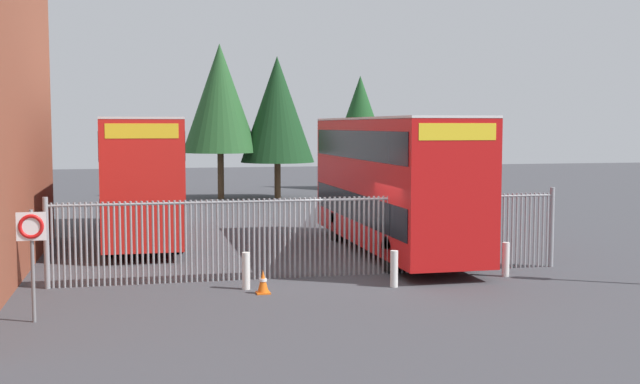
{
  "coord_description": "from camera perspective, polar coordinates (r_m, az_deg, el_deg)",
  "views": [
    {
      "loc": [
        -5.73,
        -20.96,
        4.15
      ],
      "look_at": [
        0.0,
        4.0,
        2.0
      ],
      "focal_mm": 44.32,
      "sensor_mm": 36.0,
      "label": 1
    }
  ],
  "objects": [
    {
      "name": "bollard_near_left",
      "position": [
        20.23,
        -5.36,
        -5.69
      ],
      "size": [
        0.2,
        0.2,
        0.95
      ],
      "primitive_type": "cylinder",
      "color": "silver",
      "rests_on": "ground"
    },
    {
      "name": "bollard_center_front",
      "position": [
        20.5,
        5.37,
        -5.55
      ],
      "size": [
        0.2,
        0.2,
        0.95
      ],
      "primitive_type": "cylinder",
      "color": "silver",
      "rests_on": "ground"
    },
    {
      "name": "tree_tall_back",
      "position": [
        51.94,
        2.92,
        5.32
      ],
      "size": [
        3.89,
        3.89,
        7.42
      ],
      "color": "#4C3823",
      "rests_on": "ground"
    },
    {
      "name": "tree_mid_row",
      "position": [
        45.29,
        -3.11,
        5.97
      ],
      "size": [
        4.22,
        4.22,
        8.1
      ],
      "color": "#4C3823",
      "rests_on": "ground"
    },
    {
      "name": "palisade_fence",
      "position": [
        21.69,
        -0.19,
        -3.07
      ],
      "size": [
        14.3,
        0.14,
        2.35
      ],
      "color": "gray",
      "rests_on": "ground"
    },
    {
      "name": "ground_plane",
      "position": [
        29.81,
        -1.72,
        -3.21
      ],
      "size": [
        100.0,
        100.0,
        0.0
      ],
      "primitive_type": "plane",
      "color": "#3D3D42"
    },
    {
      "name": "bollard_near_right",
      "position": [
        22.43,
        13.26,
        -4.76
      ],
      "size": [
        0.2,
        0.2,
        0.95
      ],
      "primitive_type": "cylinder",
      "color": "silver",
      "rests_on": "ground"
    },
    {
      "name": "tree_short_side",
      "position": [
        45.08,
        -7.23,
        6.72
      ],
      "size": [
        4.28,
        4.28,
        8.76
      ],
      "color": "#4C3823",
      "rests_on": "ground"
    },
    {
      "name": "double_decker_bus_near_gate",
      "position": [
        25.75,
        5.21,
        0.94
      ],
      "size": [
        2.54,
        10.81,
        4.42
      ],
      "color": "red",
      "rests_on": "ground"
    },
    {
      "name": "speed_limit_sign_post",
      "position": [
        17.64,
        -20.1,
        -3.23
      ],
      "size": [
        0.6,
        0.14,
        2.4
      ],
      "color": "slate",
      "rests_on": "ground"
    },
    {
      "name": "double_decker_bus_behind_fence_left",
      "position": [
        29.31,
        -12.72,
        1.3
      ],
      "size": [
        2.54,
        10.81,
        4.42
      ],
      "color": "red",
      "rests_on": "ground"
    },
    {
      "name": "traffic_cone_by_gate",
      "position": [
        19.72,
        -4.14,
        -6.5
      ],
      "size": [
        0.34,
        0.34,
        0.59
      ],
      "color": "orange",
      "rests_on": "ground"
    }
  ]
}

